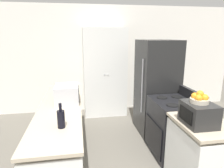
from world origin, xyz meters
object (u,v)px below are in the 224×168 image
Objects in this scene: stove at (173,127)px; microwave at (67,94)px; toaster_oven at (199,114)px; fruit_bowl at (200,98)px; pantry_cabinet at (105,72)px; wine_bottle at (61,119)px; refrigerator at (156,87)px.

stove is 2.37× the size of microwave.
toaster_oven is 0.18m from fruit_bowl.
stove is (0.84, -1.91, -0.58)m from pantry_cabinet.
fruit_bowl reaches higher than wine_bottle.
wine_bottle is at bearing 173.62° from fruit_bowl.
toaster_oven is at bearing -95.47° from refrigerator.
pantry_cabinet is 2.68m from wine_bottle.
refrigerator reaches higher than stove.
fruit_bowl is (1.51, -1.05, 0.18)m from microwave.
pantry_cabinet reaches higher than toaster_oven.
stove is at bearing -66.20° from pantry_cabinet.
pantry_cabinet reaches higher than fruit_bowl.
fruit_bowl is (1.53, -0.17, 0.21)m from wine_bottle.
pantry_cabinet is at bearing 128.11° from refrigerator.
pantry_cabinet is 10.06× the size of fruit_bowl.
microwave is at bearing 145.13° from fruit_bowl.
fruit_bowl is (0.00, 0.01, 0.18)m from toaster_oven.
refrigerator is at bearing 84.53° from toaster_oven.
refrigerator reaches higher than microwave.
pantry_cabinet reaches higher than refrigerator.
wine_bottle is at bearing -139.33° from refrigerator.
refrigerator is at bearing 40.67° from wine_bottle.
microwave is 1.57× the size of wine_bottle.
stove is 0.93m from refrigerator.
refrigerator reaches higher than wine_bottle.
stove is 5.15× the size of fruit_bowl.
stove is 1.01m from toaster_oven.
microwave is (-0.80, -1.67, -0.00)m from pantry_cabinet.
pantry_cabinet is at bearing 72.10° from wine_bottle.
toaster_oven is (-0.16, -1.64, 0.12)m from refrigerator.
pantry_cabinet is 1.95× the size of stove.
pantry_cabinet reaches higher than wine_bottle.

